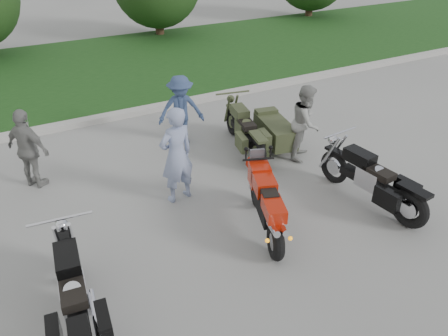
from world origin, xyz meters
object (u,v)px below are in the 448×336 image
person_back (28,149)px  cruiser_left (76,303)px  person_denim (181,110)px  cruiser_sidecar (263,132)px  person_grey (306,122)px  sportbike_red (266,203)px  cruiser_right (375,183)px  person_stripe (176,155)px

person_back → cruiser_left: bearing=141.2°
cruiser_left → person_denim: 5.43m
cruiser_sidecar → person_grey: person_grey is taller
cruiser_left → person_grey: bearing=30.0°
sportbike_red → person_denim: person_denim is taller
person_back → sportbike_red: bearing=-175.1°
person_denim → person_back: size_ratio=1.00×
sportbike_red → person_denim: size_ratio=1.21×
cruiser_sidecar → person_denim: 1.92m
sportbike_red → person_grey: 2.84m
cruiser_left → person_grey: 5.90m
sportbike_red → person_denim: bearing=108.4°
cruiser_left → cruiser_sidecar: bearing=39.0°
cruiser_left → person_denim: size_ratio=1.53×
sportbike_red → cruiser_left: (-3.21, -0.59, -0.08)m
cruiser_sidecar → person_denim: bearing=152.0°
person_grey → person_denim: size_ratio=1.01×
cruiser_right → person_back: person_back is taller
person_back → person_denim: bearing=-122.6°
cruiser_right → person_back: size_ratio=1.50×
cruiser_sidecar → person_back: (-4.77, 0.83, 0.38)m
person_back → person_grey: bearing=-144.7°
cruiser_left → person_stripe: bearing=49.4°
cruiser_left → cruiser_right: bearing=9.1°
cruiser_right → person_stripe: (-3.04, 1.89, 0.45)m
cruiser_right → person_stripe: size_ratio=1.31×
cruiser_left → person_grey: (5.38, 2.40, 0.33)m
cruiser_left → cruiser_sidecar: (4.78, 3.11, -0.06)m
sportbike_red → person_grey: size_ratio=1.19×
cruiser_sidecar → person_stripe: (-2.47, -0.93, 0.50)m
person_stripe → person_denim: bearing=-125.6°
cruiser_left → cruiser_sidecar: 5.71m
person_stripe → person_grey: person_stripe is taller
sportbike_red → cruiser_right: sportbike_red is taller
person_grey → person_back: person_grey is taller
sportbike_red → person_grey: bearing=59.8°
sportbike_red → person_back: (-3.20, 3.35, 0.24)m
cruiser_sidecar → person_grey: (0.60, -0.72, 0.39)m
cruiser_left → person_stripe: person_stripe is taller
cruiser_right → cruiser_sidecar: bearing=95.8°
sportbike_red → cruiser_right: 2.16m
sportbike_red → cruiser_sidecar: 2.98m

